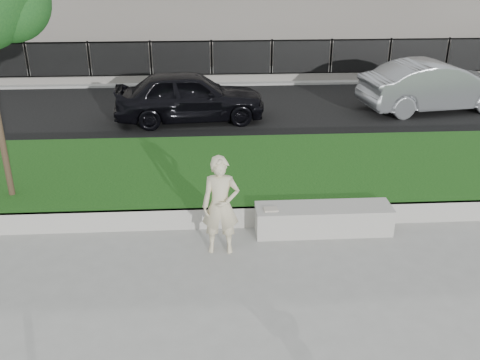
{
  "coord_description": "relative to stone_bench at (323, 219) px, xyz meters",
  "views": [
    {
      "loc": [
        -0.76,
        -7.6,
        4.8
      ],
      "look_at": [
        -0.22,
        1.2,
        0.88
      ],
      "focal_mm": 40.0,
      "sensor_mm": 36.0,
      "label": 1
    }
  ],
  "objects": [
    {
      "name": "ground",
      "position": [
        -1.26,
        -0.8,
        -0.25
      ],
      "size": [
        90.0,
        90.0,
        0.0
      ],
      "primitive_type": "plane",
      "color": "gray",
      "rests_on": "ground"
    },
    {
      "name": "man",
      "position": [
        -1.85,
        -0.55,
        0.6
      ],
      "size": [
        0.65,
        0.45,
        1.7
      ],
      "primitive_type": "imported",
      "rotation": [
        0.0,
        0.0,
        -0.06
      ],
      "color": "beige",
      "rests_on": "ground"
    },
    {
      "name": "iron_fence",
      "position": [
        -1.26,
        11.2,
        0.29
      ],
      "size": [
        32.0,
        0.3,
        1.5
      ],
      "color": "slate",
      "rests_on": "far_pavement"
    },
    {
      "name": "street",
      "position": [
        -1.26,
        7.7,
        -0.23
      ],
      "size": [
        34.0,
        7.0,
        0.04
      ],
      "primitive_type": "cube",
      "color": "black",
      "rests_on": "ground"
    },
    {
      "name": "car_dark",
      "position": [
        -2.54,
        6.68,
        0.52
      ],
      "size": [
        4.42,
        2.07,
        1.46
      ],
      "primitive_type": "imported",
      "rotation": [
        0.0,
        0.0,
        1.65
      ],
      "color": "black",
      "rests_on": "street"
    },
    {
      "name": "grass_bank",
      "position": [
        -1.26,
        2.2,
        -0.05
      ],
      "size": [
        34.0,
        4.0,
        0.4
      ],
      "primitive_type": "cube",
      "color": "black",
      "rests_on": "ground"
    },
    {
      "name": "book",
      "position": [
        -0.96,
        -0.08,
        0.26
      ],
      "size": [
        0.25,
        0.19,
        0.03
      ],
      "primitive_type": "cube",
      "rotation": [
        0.0,
        0.0,
        0.06
      ],
      "color": "#BFB5A5",
      "rests_on": "stone_bench"
    },
    {
      "name": "far_pavement",
      "position": [
        -1.26,
        12.2,
        -0.19
      ],
      "size": [
        34.0,
        3.0,
        0.12
      ],
      "primitive_type": "cube",
      "color": "gray",
      "rests_on": "ground"
    },
    {
      "name": "grass_kerb",
      "position": [
        -1.26,
        0.24,
        -0.05
      ],
      "size": [
        34.0,
        0.08,
        0.4
      ],
      "primitive_type": "cube",
      "color": "#ACAAA1",
      "rests_on": "ground"
    },
    {
      "name": "car_silver",
      "position": [
        4.96,
        7.31,
        0.55
      ],
      "size": [
        4.78,
        2.27,
        1.52
      ],
      "primitive_type": "imported",
      "rotation": [
        0.0,
        0.0,
        1.72
      ],
      "color": "gray",
      "rests_on": "street"
    },
    {
      "name": "stone_bench",
      "position": [
        0.0,
        0.0,
        0.0
      ],
      "size": [
        2.44,
        0.61,
        0.5
      ],
      "primitive_type": "cube",
      "color": "#ACAAA1",
      "rests_on": "ground"
    }
  ]
}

